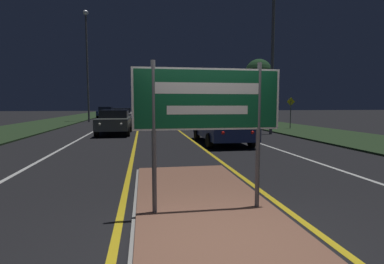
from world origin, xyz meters
The scene contains 21 objects.
ground_plane centered at (0.00, 0.00, 0.00)m, with size 160.00×160.00×0.00m, color black.
median_island centered at (0.00, 1.02, 0.04)m, with size 2.34×6.71×0.10m.
verge_left centered at (-9.50, 20.00, 0.04)m, with size 5.00×100.00×0.08m.
verge_right centered at (9.50, 20.00, 0.04)m, with size 5.00×100.00×0.08m.
centre_line_yellow_left centered at (-1.36, 25.00, 0.00)m, with size 0.12×70.00×0.01m.
centre_line_yellow_right centered at (1.36, 25.00, 0.00)m, with size 0.12×70.00×0.01m.
lane_line_white_left centered at (-4.20, 25.00, 0.00)m, with size 0.12×70.00×0.01m.
lane_line_white_right centered at (4.20, 25.00, 0.00)m, with size 0.12×70.00×0.01m.
edge_line_white_left centered at (-7.20, 25.00, 0.00)m, with size 0.10×70.00×0.01m.
edge_line_white_right centered at (7.20, 25.00, 0.00)m, with size 0.10×70.00×0.01m.
highway_sign centered at (0.00, 1.01, 1.74)m, with size 2.30×0.07×2.31m.
streetlight_left_far centered at (-6.32, 27.52, 6.55)m, with size 0.48×0.48×10.81m.
streetlight_right_near centered at (6.42, 13.08, 6.81)m, with size 0.48×0.48×11.36m.
car_receding_0 centered at (2.53, 9.55, 0.74)m, with size 2.00×4.73×1.40m.
car_receding_1 centered at (2.77, 19.74, 0.77)m, with size 1.95×4.74×1.42m.
car_receding_2 centered at (6.03, 28.11, 0.77)m, with size 1.91×4.08×1.45m.
car_approaching_0 centered at (-2.66, 14.69, 0.77)m, with size 1.88×4.59×1.43m.
car_approaching_1 centered at (-2.87, 24.41, 0.74)m, with size 1.85×4.23×1.41m.
car_approaching_2 centered at (-5.87, 37.50, 0.77)m, with size 1.98×4.66×1.44m.
warning_sign centered at (9.16, 15.98, 1.39)m, with size 0.60×0.06×2.16m.
roadside_palm_right centered at (9.74, 23.52, 4.69)m, with size 2.49×2.49×5.90m.
Camera 1 is at (-0.98, -3.50, 1.76)m, focal length 28.00 mm.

